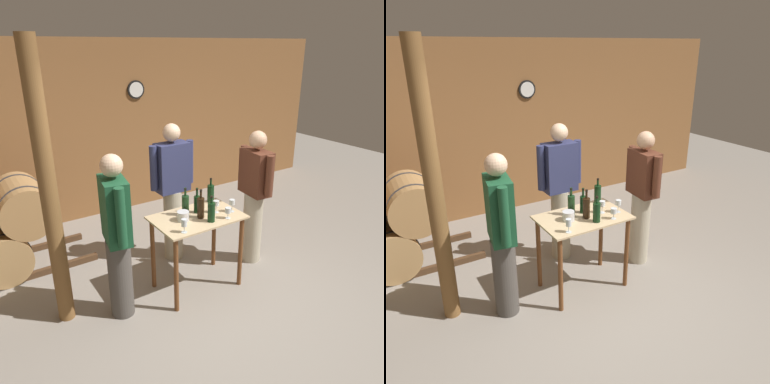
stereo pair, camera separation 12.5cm
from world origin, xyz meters
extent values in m
plane|color=gray|center=(0.00, 0.00, 0.00)|extent=(14.00, 14.00, 0.00)
cube|color=brown|center=(0.00, 2.99, 1.35)|extent=(8.40, 0.05, 2.70)
cylinder|color=black|center=(0.41, 2.95, 1.94)|extent=(0.28, 0.03, 0.28)
cylinder|color=white|center=(0.41, 2.93, 1.94)|extent=(0.23, 0.01, 0.23)
cylinder|color=tan|center=(-1.92, 1.97, 0.30)|extent=(0.61, 0.80, 0.61)
cylinder|color=#38383D|center=(-1.92, 1.73, 0.30)|extent=(0.62, 0.03, 0.62)
cylinder|color=#AD7F4C|center=(-1.61, 1.97, 0.82)|extent=(0.61, 0.80, 0.61)
cylinder|color=#38383D|center=(-1.61, 1.73, 0.82)|extent=(0.62, 0.03, 0.62)
cylinder|color=#38383D|center=(-1.61, 2.21, 0.82)|extent=(0.62, 0.03, 0.62)
cube|color=#D1B284|center=(-0.11, 0.46, 0.87)|extent=(0.96, 0.62, 0.02)
cylinder|color=brown|center=(-0.53, 0.21, 0.43)|extent=(0.05, 0.05, 0.86)
cylinder|color=brown|center=(0.31, 0.21, 0.43)|extent=(0.05, 0.05, 0.86)
cylinder|color=brown|center=(-0.53, 0.71, 0.43)|extent=(0.05, 0.05, 0.86)
cylinder|color=brown|center=(0.31, 0.71, 0.43)|extent=(0.05, 0.05, 0.86)
cylinder|color=brown|center=(-1.52, 0.75, 1.35)|extent=(0.16, 0.16, 2.70)
cylinder|color=#193819|center=(-0.19, 0.56, 0.99)|extent=(0.08, 0.08, 0.22)
cylinder|color=#193819|center=(-0.19, 0.56, 1.15)|extent=(0.02, 0.02, 0.09)
cylinder|color=black|center=(-0.19, 0.56, 1.19)|extent=(0.03, 0.03, 0.02)
cylinder|color=black|center=(-0.09, 0.42, 0.99)|extent=(0.08, 0.08, 0.23)
cylinder|color=black|center=(-0.09, 0.42, 1.16)|extent=(0.02, 0.02, 0.10)
cylinder|color=black|center=(-0.09, 0.42, 1.19)|extent=(0.03, 0.03, 0.02)
cylinder|color=black|center=(-0.05, 0.55, 0.98)|extent=(0.07, 0.07, 0.19)
cylinder|color=black|center=(-0.05, 0.55, 1.12)|extent=(0.02, 0.02, 0.09)
cylinder|color=black|center=(-0.05, 0.55, 1.16)|extent=(0.03, 0.03, 0.02)
cylinder|color=black|center=(-0.05, 0.28, 0.99)|extent=(0.08, 0.08, 0.21)
cylinder|color=black|center=(-0.05, 0.28, 1.13)|extent=(0.02, 0.02, 0.08)
cylinder|color=black|center=(-0.05, 0.28, 1.16)|extent=(0.03, 0.03, 0.02)
cylinder|color=black|center=(0.25, 0.71, 0.98)|extent=(0.08, 0.08, 0.20)
cylinder|color=black|center=(0.25, 0.71, 1.13)|extent=(0.02, 0.02, 0.09)
cylinder|color=black|center=(0.25, 0.71, 1.16)|extent=(0.03, 0.03, 0.02)
cylinder|color=silver|center=(-0.42, 0.23, 0.88)|extent=(0.06, 0.06, 0.00)
cylinder|color=silver|center=(-0.42, 0.23, 0.92)|extent=(0.01, 0.01, 0.06)
cylinder|color=silver|center=(-0.42, 0.23, 0.99)|extent=(0.06, 0.06, 0.07)
cylinder|color=silver|center=(0.12, 0.43, 0.88)|extent=(0.06, 0.06, 0.00)
cylinder|color=silver|center=(0.12, 0.43, 0.93)|extent=(0.01, 0.01, 0.08)
cylinder|color=silver|center=(0.12, 0.43, 0.99)|extent=(0.06, 0.06, 0.06)
cylinder|color=silver|center=(0.14, 0.25, 0.88)|extent=(0.06, 0.06, 0.00)
cylinder|color=silver|center=(0.14, 0.25, 0.92)|extent=(0.01, 0.01, 0.06)
cylinder|color=silver|center=(0.14, 0.25, 0.98)|extent=(0.07, 0.07, 0.06)
cylinder|color=silver|center=(0.28, 0.36, 0.88)|extent=(0.06, 0.06, 0.00)
cylinder|color=silver|center=(0.28, 0.36, 0.93)|extent=(0.01, 0.01, 0.08)
cylinder|color=silver|center=(0.28, 0.36, 1.00)|extent=(0.06, 0.06, 0.06)
cylinder|color=silver|center=(-0.29, 0.46, 0.93)|extent=(0.13, 0.13, 0.10)
cylinder|color=#B7AD93|center=(0.80, 0.55, 0.46)|extent=(0.24, 0.24, 0.92)
cube|color=#592D1E|center=(0.80, 0.55, 1.19)|extent=(0.25, 0.42, 0.54)
sphere|color=tan|center=(0.80, 0.55, 1.58)|extent=(0.21, 0.21, 0.21)
cylinder|color=#592D1E|center=(0.82, 0.80, 1.22)|extent=(0.09, 0.09, 0.48)
cylinder|color=#592D1E|center=(0.77, 0.31, 1.22)|extent=(0.09, 0.09, 0.48)
cylinder|color=#B7AD93|center=(0.00, 1.16, 0.46)|extent=(0.24, 0.24, 0.93)
cube|color=navy|center=(0.00, 1.16, 1.23)|extent=(0.40, 0.22, 0.60)
sphere|color=beige|center=(0.00, 1.16, 1.65)|extent=(0.21, 0.21, 0.21)
cylinder|color=navy|center=(0.25, 1.16, 1.26)|extent=(0.09, 0.09, 0.54)
cylinder|color=navy|center=(-0.25, 1.16, 1.26)|extent=(0.09, 0.09, 0.54)
cylinder|color=#4C4742|center=(-1.01, 0.49, 0.43)|extent=(0.24, 0.24, 0.85)
cube|color=#194C2D|center=(-1.01, 0.49, 1.17)|extent=(0.29, 0.43, 0.63)
sphere|color=beige|center=(-1.01, 0.49, 1.61)|extent=(0.21, 0.21, 0.21)
cylinder|color=#194C2D|center=(-1.06, 0.24, 1.20)|extent=(0.09, 0.09, 0.56)
cylinder|color=#194C2D|center=(-0.97, 0.74, 1.20)|extent=(0.09, 0.09, 0.56)
camera|label=1|loc=(-2.15, -2.55, 2.62)|focal=35.00mm
camera|label=2|loc=(-2.04, -2.62, 2.62)|focal=35.00mm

